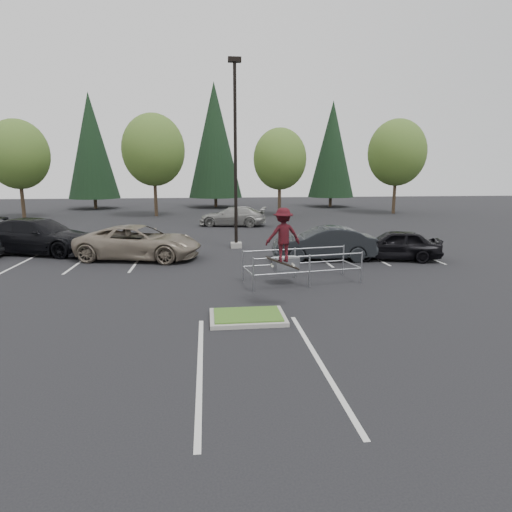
{
  "coord_description": "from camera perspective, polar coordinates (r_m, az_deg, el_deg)",
  "views": [
    {
      "loc": [
        -1.12,
        -11.88,
        4.25
      ],
      "look_at": [
        0.42,
        1.5,
        1.59
      ],
      "focal_mm": 30.0,
      "sensor_mm": 36.0,
      "label": 1
    }
  ],
  "objects": [
    {
      "name": "conif_b",
      "position": [
        52.52,
        -5.53,
        15.07
      ],
      "size": [
        6.38,
        6.38,
        14.5
      ],
      "color": "#38281C",
      "rests_on": "ground"
    },
    {
      "name": "car_far_silver",
      "position": [
        34.12,
        -3.03,
        5.32
      ],
      "size": [
        5.63,
        3.27,
        1.53
      ],
      "primitive_type": "imported",
      "rotation": [
        0.0,
        0.0,
        4.49
      ],
      "color": "gray",
      "rests_on": "ground"
    },
    {
      "name": "car_l_black",
      "position": [
        25.23,
        -27.14,
        2.38
      ],
      "size": [
        6.87,
        4.5,
        1.85
      ],
      "primitive_type": "imported",
      "rotation": [
        0.0,
        0.0,
        1.24
      ],
      "color": "black",
      "rests_on": "ground"
    },
    {
      "name": "light_pole",
      "position": [
        23.94,
        -2.75,
        11.92
      ],
      "size": [
        0.7,
        0.6,
        10.12
      ],
      "color": "gray",
      "rests_on": "ground"
    },
    {
      "name": "cart_corral",
      "position": [
        16.48,
        4.53,
        -1.0
      ],
      "size": [
        4.58,
        2.25,
        1.24
      ],
      "rotation": [
        0.0,
        0.0,
        0.16
      ],
      "color": "gray",
      "rests_on": "ground"
    },
    {
      "name": "decid_b",
      "position": [
        42.73,
        -13.51,
        13.3
      ],
      "size": [
        5.89,
        5.89,
        9.64
      ],
      "color": "#38281C",
      "rests_on": "ground"
    },
    {
      "name": "stall_lines",
      "position": [
        18.4,
        -7.13,
        -2.24
      ],
      "size": [
        22.62,
        17.6,
        0.01
      ],
      "color": "silver",
      "rests_on": "ground"
    },
    {
      "name": "decid_d",
      "position": [
        46.37,
        18.23,
        12.7
      ],
      "size": [
        5.76,
        5.76,
        9.43
      ],
      "color": "#38281C",
      "rests_on": "ground"
    },
    {
      "name": "car_l_tan",
      "position": [
        21.84,
        -15.4,
        1.79
      ],
      "size": [
        6.46,
        4.03,
        1.67
      ],
      "primitive_type": "imported",
      "rotation": [
        0.0,
        0.0,
        1.35
      ],
      "color": "gray",
      "rests_on": "ground"
    },
    {
      "name": "skateboarder",
      "position": [
        13.23,
        3.61,
        2.75
      ],
      "size": [
        1.16,
        0.76,
        1.95
      ],
      "rotation": [
        0.0,
        0.0,
        3.27
      ],
      "color": "black",
      "rests_on": "ground"
    },
    {
      "name": "conif_c",
      "position": [
        53.62,
        10.1,
        13.8
      ],
      "size": [
        5.5,
        5.5,
        12.5
      ],
      "color": "#38281C",
      "rests_on": "ground"
    },
    {
      "name": "conif_a",
      "position": [
        53.53,
        -21.1,
        13.52
      ],
      "size": [
        5.72,
        5.72,
        13.0
      ],
      "color": "#38281C",
      "rests_on": "ground"
    },
    {
      "name": "ground",
      "position": [
        12.67,
        -1.12,
        -8.42
      ],
      "size": [
        120.0,
        120.0,
        0.0
      ],
      "primitive_type": "plane",
      "color": "black",
      "rests_on": "ground"
    },
    {
      "name": "car_r_charc",
      "position": [
        21.09,
        8.98,
        1.67
      ],
      "size": [
        5.01,
        1.99,
        1.62
      ],
      "primitive_type": "imported",
      "rotation": [
        0.0,
        0.0,
        4.66
      ],
      "color": "black",
      "rests_on": "ground"
    },
    {
      "name": "decid_c",
      "position": [
        42.33,
        3.17,
        12.54
      ],
      "size": [
        5.12,
        5.12,
        8.38
      ],
      "color": "#38281C",
      "rests_on": "ground"
    },
    {
      "name": "car_r_black",
      "position": [
        21.98,
        18.05,
        1.45
      ],
      "size": [
        4.66,
        2.82,
        1.49
      ],
      "primitive_type": "imported",
      "rotation": [
        0.0,
        0.0,
        4.45
      ],
      "color": "black",
      "rests_on": "ground"
    },
    {
      "name": "decid_a",
      "position": [
        45.21,
        -29.15,
        11.5
      ],
      "size": [
        5.44,
        5.44,
        8.91
      ],
      "color": "#38281C",
      "rests_on": "ground"
    },
    {
      "name": "grass_median",
      "position": [
        12.64,
        -1.13,
        -8.08
      ],
      "size": [
        2.2,
        1.6,
        0.16
      ],
      "color": "gray",
      "rests_on": "ground"
    }
  ]
}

